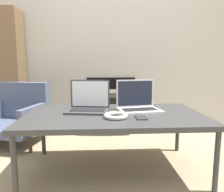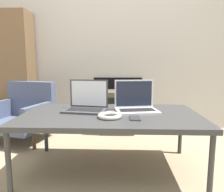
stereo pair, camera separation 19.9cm
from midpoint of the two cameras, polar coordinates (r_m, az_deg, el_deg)
name	(u,v)px [view 2 (the right image)]	position (r m, az deg, el deg)	size (l,w,h in m)	color
wall_back	(115,30)	(2.95, 2.80, 16.95)	(7.00, 0.08, 2.60)	#ADA89E
table	(110,117)	(1.72, 2.92, -5.66)	(1.38, 0.80, 0.47)	#333333
laptop_left	(87,104)	(1.82, -3.58, -2.02)	(0.37, 0.28, 0.25)	#38383D
laptop_right	(136,104)	(1.82, 9.37, -2.09)	(0.37, 0.29, 0.25)	silver
headphones	(110,116)	(1.58, 3.05, -5.23)	(0.17, 0.17, 0.03)	beige
phone	(135,118)	(1.58, 9.64, -5.74)	(0.07, 0.13, 0.01)	#333338
tv	(118,111)	(2.75, 3.53, -4.06)	(0.40, 0.37, 0.52)	#4C473D
armchair	(24,112)	(2.64, -20.07, -3.94)	(0.75, 0.71, 0.65)	#47516B
bookshelf	(1,72)	(3.07, -25.34, 5.62)	(0.79, 0.32, 1.49)	brown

